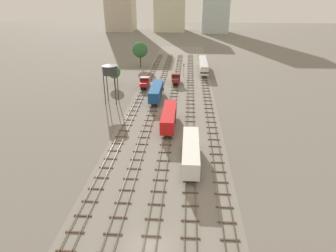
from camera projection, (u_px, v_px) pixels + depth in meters
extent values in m
plane|color=slate|center=(174.00, 96.00, 86.15)|extent=(480.00, 480.00, 0.00)
cube|color=gray|center=(174.00, 96.00, 86.15)|extent=(22.91, 176.00, 0.01)
cube|color=#47382D|center=(139.00, 94.00, 87.61)|extent=(0.07, 126.00, 0.15)
cube|color=#47382D|center=(144.00, 94.00, 87.52)|extent=(0.07, 126.00, 0.15)
cube|color=brown|center=(66.00, 251.00, 34.24)|extent=(2.40, 0.22, 0.14)
cube|color=brown|center=(75.00, 232.00, 36.98)|extent=(2.40, 0.22, 0.14)
cube|color=brown|center=(83.00, 216.00, 39.71)|extent=(2.40, 0.22, 0.14)
cube|color=brown|center=(90.00, 201.00, 42.45)|extent=(2.40, 0.22, 0.14)
cube|color=brown|center=(96.00, 189.00, 45.19)|extent=(2.40, 0.22, 0.14)
cube|color=brown|center=(101.00, 178.00, 47.93)|extent=(2.40, 0.22, 0.14)
cube|color=brown|center=(106.00, 168.00, 50.67)|extent=(2.40, 0.22, 0.14)
cube|color=brown|center=(111.00, 159.00, 53.40)|extent=(2.40, 0.22, 0.14)
cube|color=brown|center=(114.00, 151.00, 56.14)|extent=(2.40, 0.22, 0.14)
cube|color=brown|center=(118.00, 143.00, 58.88)|extent=(2.40, 0.22, 0.14)
cube|color=brown|center=(121.00, 137.00, 61.62)|extent=(2.40, 0.22, 0.14)
cube|color=brown|center=(124.00, 131.00, 64.35)|extent=(2.40, 0.22, 0.14)
cube|color=brown|center=(127.00, 125.00, 67.09)|extent=(2.40, 0.22, 0.14)
cube|color=brown|center=(129.00, 120.00, 69.83)|extent=(2.40, 0.22, 0.14)
cube|color=brown|center=(132.00, 115.00, 72.57)|extent=(2.40, 0.22, 0.14)
cube|color=brown|center=(134.00, 111.00, 75.31)|extent=(2.40, 0.22, 0.14)
cube|color=brown|center=(136.00, 107.00, 78.04)|extent=(2.40, 0.22, 0.14)
cube|color=brown|center=(138.00, 103.00, 80.78)|extent=(2.40, 0.22, 0.14)
cube|color=brown|center=(139.00, 99.00, 83.52)|extent=(2.40, 0.22, 0.14)
cube|color=brown|center=(141.00, 96.00, 86.26)|extent=(2.40, 0.22, 0.14)
cube|color=brown|center=(142.00, 93.00, 89.00)|extent=(2.40, 0.22, 0.14)
cube|color=brown|center=(144.00, 90.00, 91.73)|extent=(2.40, 0.22, 0.14)
cube|color=brown|center=(145.00, 87.00, 94.47)|extent=(2.40, 0.22, 0.14)
cube|color=brown|center=(147.00, 84.00, 97.21)|extent=(2.40, 0.22, 0.14)
cube|color=brown|center=(148.00, 82.00, 99.95)|extent=(2.40, 0.22, 0.14)
cube|color=brown|center=(149.00, 79.00, 102.68)|extent=(2.40, 0.22, 0.14)
cube|color=brown|center=(150.00, 77.00, 105.42)|extent=(2.40, 0.22, 0.14)
cube|color=brown|center=(151.00, 75.00, 108.16)|extent=(2.40, 0.22, 0.14)
cube|color=brown|center=(152.00, 73.00, 110.90)|extent=(2.40, 0.22, 0.14)
cube|color=brown|center=(153.00, 71.00, 113.64)|extent=(2.40, 0.22, 0.14)
cube|color=brown|center=(154.00, 69.00, 116.37)|extent=(2.40, 0.22, 0.14)
cube|color=brown|center=(155.00, 68.00, 119.11)|extent=(2.40, 0.22, 0.14)
cube|color=brown|center=(155.00, 66.00, 121.85)|extent=(2.40, 0.22, 0.14)
cube|color=brown|center=(156.00, 64.00, 124.59)|extent=(2.40, 0.22, 0.14)
cube|color=brown|center=(157.00, 63.00, 127.32)|extent=(2.40, 0.22, 0.14)
cube|color=brown|center=(158.00, 61.00, 130.06)|extent=(2.40, 0.22, 0.14)
cube|color=brown|center=(158.00, 60.00, 132.80)|extent=(2.40, 0.22, 0.14)
cube|color=brown|center=(159.00, 59.00, 135.54)|extent=(2.40, 0.22, 0.14)
cube|color=brown|center=(160.00, 57.00, 138.28)|extent=(2.40, 0.22, 0.14)
cube|color=brown|center=(160.00, 56.00, 141.01)|extent=(2.40, 0.22, 0.14)
cube|color=brown|center=(161.00, 55.00, 143.75)|extent=(2.40, 0.22, 0.14)
cube|color=#47382D|center=(155.00, 94.00, 87.32)|extent=(0.07, 126.00, 0.15)
cube|color=#47382D|center=(160.00, 94.00, 87.23)|extent=(0.07, 126.00, 0.15)
cube|color=brown|center=(113.00, 234.00, 36.68)|extent=(2.40, 0.22, 0.14)
cube|color=brown|center=(118.00, 217.00, 39.42)|extent=(2.40, 0.22, 0.14)
cube|color=brown|center=(123.00, 203.00, 42.16)|extent=(2.40, 0.22, 0.14)
cube|color=brown|center=(127.00, 190.00, 44.90)|extent=(2.40, 0.22, 0.14)
cube|color=brown|center=(131.00, 179.00, 47.63)|extent=(2.40, 0.22, 0.14)
cube|color=brown|center=(134.00, 169.00, 50.37)|extent=(2.40, 0.22, 0.14)
cube|color=brown|center=(137.00, 160.00, 53.11)|extent=(2.40, 0.22, 0.14)
cube|color=brown|center=(139.00, 151.00, 55.85)|extent=(2.40, 0.22, 0.14)
cube|color=brown|center=(142.00, 144.00, 58.58)|extent=(2.40, 0.22, 0.14)
cube|color=brown|center=(144.00, 137.00, 61.32)|extent=(2.40, 0.22, 0.14)
cube|color=brown|center=(146.00, 131.00, 64.06)|extent=(2.40, 0.22, 0.14)
cube|color=brown|center=(148.00, 126.00, 66.80)|extent=(2.40, 0.22, 0.14)
cube|color=brown|center=(149.00, 120.00, 69.54)|extent=(2.40, 0.22, 0.14)
cube|color=brown|center=(151.00, 116.00, 72.27)|extent=(2.40, 0.22, 0.14)
cube|color=brown|center=(152.00, 111.00, 75.01)|extent=(2.40, 0.22, 0.14)
cube|color=brown|center=(154.00, 107.00, 77.75)|extent=(2.40, 0.22, 0.14)
cube|color=brown|center=(155.00, 103.00, 80.49)|extent=(2.40, 0.22, 0.14)
cube|color=brown|center=(156.00, 100.00, 83.22)|extent=(2.40, 0.22, 0.14)
cube|color=brown|center=(157.00, 96.00, 85.96)|extent=(2.40, 0.22, 0.14)
cube|color=brown|center=(158.00, 93.00, 88.70)|extent=(2.40, 0.22, 0.14)
cube|color=brown|center=(159.00, 90.00, 91.44)|extent=(2.40, 0.22, 0.14)
cube|color=brown|center=(160.00, 87.00, 94.18)|extent=(2.40, 0.22, 0.14)
cube|color=brown|center=(161.00, 85.00, 96.91)|extent=(2.40, 0.22, 0.14)
cube|color=brown|center=(162.00, 82.00, 99.65)|extent=(2.40, 0.22, 0.14)
cube|color=brown|center=(163.00, 80.00, 102.39)|extent=(2.40, 0.22, 0.14)
cube|color=brown|center=(163.00, 77.00, 105.13)|extent=(2.40, 0.22, 0.14)
cube|color=brown|center=(164.00, 75.00, 107.86)|extent=(2.40, 0.22, 0.14)
cube|color=brown|center=(165.00, 73.00, 110.60)|extent=(2.40, 0.22, 0.14)
cube|color=brown|center=(165.00, 71.00, 113.34)|extent=(2.40, 0.22, 0.14)
cube|color=brown|center=(166.00, 70.00, 116.08)|extent=(2.40, 0.22, 0.14)
cube|color=brown|center=(166.00, 68.00, 118.82)|extent=(2.40, 0.22, 0.14)
cube|color=brown|center=(167.00, 66.00, 121.55)|extent=(2.40, 0.22, 0.14)
cube|color=brown|center=(168.00, 65.00, 124.29)|extent=(2.40, 0.22, 0.14)
cube|color=brown|center=(168.00, 63.00, 127.03)|extent=(2.40, 0.22, 0.14)
cube|color=brown|center=(168.00, 62.00, 129.77)|extent=(2.40, 0.22, 0.14)
cube|color=brown|center=(169.00, 60.00, 132.50)|extent=(2.40, 0.22, 0.14)
cube|color=brown|center=(169.00, 59.00, 135.24)|extent=(2.40, 0.22, 0.14)
cube|color=brown|center=(170.00, 57.00, 137.98)|extent=(2.40, 0.22, 0.14)
cube|color=brown|center=(170.00, 56.00, 140.72)|extent=(2.40, 0.22, 0.14)
cube|color=brown|center=(171.00, 55.00, 143.46)|extent=(2.40, 0.22, 0.14)
cube|color=#47382D|center=(172.00, 94.00, 87.02)|extent=(0.07, 126.00, 0.15)
cube|color=#47382D|center=(177.00, 94.00, 86.93)|extent=(0.07, 126.00, 0.15)
cube|color=brown|center=(151.00, 236.00, 36.39)|extent=(2.40, 0.22, 0.14)
cube|color=brown|center=(154.00, 219.00, 39.12)|extent=(2.40, 0.22, 0.14)
cube|color=brown|center=(156.00, 204.00, 41.86)|extent=(2.40, 0.22, 0.14)
cube|color=brown|center=(158.00, 191.00, 44.60)|extent=(2.40, 0.22, 0.14)
cube|color=brown|center=(160.00, 180.00, 47.34)|extent=(2.40, 0.22, 0.14)
cube|color=brown|center=(162.00, 170.00, 50.08)|extent=(2.40, 0.22, 0.14)
cube|color=brown|center=(163.00, 161.00, 52.81)|extent=(2.40, 0.22, 0.14)
cube|color=brown|center=(165.00, 152.00, 55.55)|extent=(2.40, 0.22, 0.14)
cube|color=brown|center=(166.00, 145.00, 58.29)|extent=(2.40, 0.22, 0.14)
cube|color=brown|center=(167.00, 138.00, 61.03)|extent=(2.40, 0.22, 0.14)
cube|color=brown|center=(168.00, 132.00, 63.77)|extent=(2.40, 0.22, 0.14)
cube|color=brown|center=(169.00, 126.00, 66.50)|extent=(2.40, 0.22, 0.14)
cube|color=brown|center=(170.00, 121.00, 69.24)|extent=(2.40, 0.22, 0.14)
cube|color=brown|center=(171.00, 116.00, 71.98)|extent=(2.40, 0.22, 0.14)
cube|color=brown|center=(171.00, 112.00, 74.72)|extent=(2.40, 0.22, 0.14)
cube|color=brown|center=(172.00, 107.00, 77.45)|extent=(2.40, 0.22, 0.14)
cube|color=brown|center=(173.00, 104.00, 80.19)|extent=(2.40, 0.22, 0.14)
cube|color=brown|center=(173.00, 100.00, 82.93)|extent=(2.40, 0.22, 0.14)
cube|color=brown|center=(174.00, 97.00, 85.67)|extent=(2.40, 0.22, 0.14)
cube|color=brown|center=(174.00, 93.00, 88.41)|extent=(2.40, 0.22, 0.14)
cube|color=brown|center=(175.00, 90.00, 91.14)|extent=(2.40, 0.22, 0.14)
cube|color=brown|center=(175.00, 88.00, 93.88)|extent=(2.40, 0.22, 0.14)
cube|color=brown|center=(176.00, 85.00, 96.62)|extent=(2.40, 0.22, 0.14)
cube|color=brown|center=(176.00, 82.00, 99.36)|extent=(2.40, 0.22, 0.14)
cube|color=brown|center=(176.00, 80.00, 102.09)|extent=(2.40, 0.22, 0.14)
cube|color=brown|center=(177.00, 78.00, 104.83)|extent=(2.40, 0.22, 0.14)
cube|color=brown|center=(177.00, 76.00, 107.57)|extent=(2.40, 0.22, 0.14)
cube|color=brown|center=(177.00, 74.00, 110.31)|extent=(2.40, 0.22, 0.14)
cube|color=brown|center=(178.00, 72.00, 113.05)|extent=(2.40, 0.22, 0.14)
cube|color=brown|center=(178.00, 70.00, 115.78)|extent=(2.40, 0.22, 0.14)
cube|color=brown|center=(178.00, 68.00, 118.52)|extent=(2.40, 0.22, 0.14)
cube|color=brown|center=(179.00, 66.00, 121.26)|extent=(2.40, 0.22, 0.14)
cube|color=brown|center=(179.00, 65.00, 124.00)|extent=(2.40, 0.22, 0.14)
cube|color=brown|center=(179.00, 63.00, 126.73)|extent=(2.40, 0.22, 0.14)
cube|color=brown|center=(179.00, 62.00, 129.47)|extent=(2.40, 0.22, 0.14)
cube|color=brown|center=(180.00, 60.00, 132.21)|extent=(2.40, 0.22, 0.14)
cube|color=brown|center=(180.00, 59.00, 134.95)|extent=(2.40, 0.22, 0.14)
cube|color=brown|center=(180.00, 58.00, 137.69)|extent=(2.40, 0.22, 0.14)
cube|color=brown|center=(180.00, 56.00, 140.42)|extent=(2.40, 0.22, 0.14)
cube|color=brown|center=(180.00, 55.00, 143.16)|extent=(2.40, 0.22, 0.14)
cube|color=#47382D|center=(188.00, 95.00, 86.73)|extent=(0.07, 126.00, 0.15)
cube|color=#47382D|center=(193.00, 95.00, 86.64)|extent=(0.07, 126.00, 0.15)
cube|color=brown|center=(190.00, 238.00, 36.09)|extent=(2.40, 0.22, 0.14)
cube|color=brown|center=(190.00, 221.00, 38.83)|extent=(2.40, 0.22, 0.14)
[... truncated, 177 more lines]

